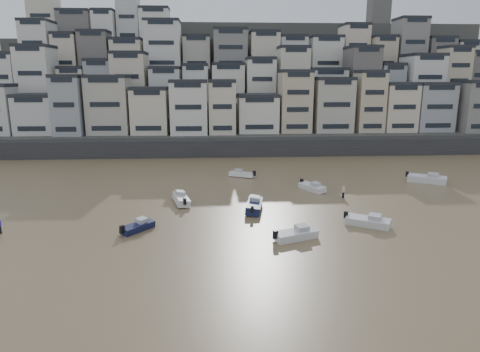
{
  "coord_description": "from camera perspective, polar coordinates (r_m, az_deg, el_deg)",
  "views": [
    {
      "loc": [
        1.52,
        -22.54,
        16.41
      ],
      "look_at": [
        4.79,
        30.0,
        4.0
      ],
      "focal_mm": 32.0,
      "sensor_mm": 36.0,
      "label": 1
    }
  ],
  "objects": [
    {
      "name": "person_pink",
      "position": [
        60.24,
        13.62,
        -2.07
      ],
      "size": [
        0.44,
        0.44,
        1.74
      ],
      "primitive_type": null,
      "color": "beige",
      "rests_on": "ground"
    },
    {
      "name": "hillside",
      "position": [
        128.1,
        2.42,
        11.73
      ],
      "size": [
        141.04,
        66.0,
        50.0
      ],
      "color": "#4C4C47",
      "rests_on": "ground"
    },
    {
      "name": "harbor_wall",
      "position": [
        89.16,
        1.95,
        3.79
      ],
      "size": [
        140.0,
        3.0,
        3.5
      ],
      "primitive_type": "cube",
      "color": "#38383A",
      "rests_on": "ground"
    },
    {
      "name": "boat_h",
      "position": [
        70.73,
        0.24,
        0.38
      ],
      "size": [
        4.83,
        3.42,
        1.27
      ],
      "primitive_type": null,
      "rotation": [
        0.0,
        0.0,
        2.68
      ],
      "color": "white",
      "rests_on": "ground"
    },
    {
      "name": "boat_b",
      "position": [
        49.87,
        16.71,
        -5.66
      ],
      "size": [
        5.38,
        4.15,
        1.43
      ],
      "primitive_type": null,
      "rotation": [
        0.0,
        0.0,
        -0.54
      ],
      "color": "silver",
      "rests_on": "ground"
    },
    {
      "name": "boat_c",
      "position": [
        53.32,
        1.9,
        -3.75
      ],
      "size": [
        2.98,
        6.25,
        1.64
      ],
      "primitive_type": null,
      "rotation": [
        0.0,
        0.0,
        1.4
      ],
      "color": "#141D41",
      "rests_on": "ground"
    },
    {
      "name": "boat_j",
      "position": [
        47.79,
        -13.49,
        -6.44
      ],
      "size": [
        3.88,
        4.26,
        1.19
      ],
      "primitive_type": null,
      "rotation": [
        0.0,
        0.0,
        0.88
      ],
      "color": "#141940",
      "rests_on": "ground"
    },
    {
      "name": "boat_f",
      "position": [
        56.66,
        -7.84,
        -2.91
      ],
      "size": [
        3.05,
        5.75,
        1.49
      ],
      "primitive_type": null,
      "rotation": [
        0.0,
        0.0,
        1.81
      ],
      "color": "silver",
      "rests_on": "ground"
    },
    {
      "name": "boat_g",
      "position": [
        73.06,
        23.67,
        -0.17
      ],
      "size": [
        6.41,
        4.83,
        1.7
      ],
      "primitive_type": null,
      "rotation": [
        0.0,
        0.0,
        -0.52
      ],
      "color": "silver",
      "rests_on": "ground"
    },
    {
      "name": "boat_e",
      "position": [
        63.14,
        9.6,
        -1.35
      ],
      "size": [
        3.82,
        5.11,
        1.35
      ],
      "primitive_type": null,
      "rotation": [
        0.0,
        0.0,
        -1.06
      ],
      "color": "white",
      "rests_on": "ground"
    },
    {
      "name": "boat_a",
      "position": [
        44.46,
        7.47,
        -7.55
      ],
      "size": [
        5.35,
        3.38,
        1.39
      ],
      "primitive_type": null,
      "rotation": [
        0.0,
        0.0,
        0.37
      ],
      "color": "silver",
      "rests_on": "ground"
    }
  ]
}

